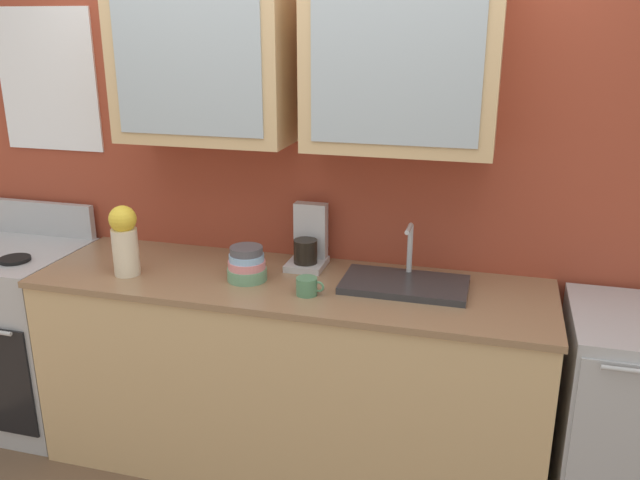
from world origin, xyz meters
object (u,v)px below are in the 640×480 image
sink_faucet (405,283)px  coffee_maker (308,243)px  cup_near_sink (307,286)px  dishwasher (639,424)px  stove_range (19,334)px  vase (125,239)px  bowl_stack (247,264)px

sink_faucet → coffee_maker: (-0.48, 0.16, 0.09)m
sink_faucet → cup_near_sink: 0.43m
sink_faucet → dishwasher: bearing=-3.6°
stove_range → vase: 0.99m
coffee_maker → sink_faucet: bearing=-18.0°
cup_near_sink → coffee_maker: coffee_maker is taller
bowl_stack → cup_near_sink: bowl_stack is taller
stove_range → vase: size_ratio=3.48×
bowl_stack → coffee_maker: bearing=50.1°
bowl_stack → vase: 0.56m
bowl_stack → cup_near_sink: (0.31, -0.09, -0.03)m
stove_range → cup_near_sink: size_ratio=9.24×
vase → cup_near_sink: (0.85, -0.01, -0.13)m
vase → dishwasher: size_ratio=0.34×
stove_range → sink_faucet: bearing=1.7°
sink_faucet → cup_near_sink: size_ratio=4.44×
cup_near_sink → dishwasher: (1.37, 0.13, -0.51)m
bowl_stack → coffee_maker: size_ratio=0.61×
vase → sink_faucet: bearing=8.2°
vase → dishwasher: 2.31m
sink_faucet → vase: size_ratio=1.67×
vase → dishwasher: bearing=3.0°
dishwasher → cup_near_sink: bearing=-174.8°
stove_range → cup_near_sink: (1.62, -0.13, 0.50)m
stove_range → dishwasher: size_ratio=1.19×
vase → coffee_maker: (0.76, 0.33, -0.06)m
sink_faucet → bowl_stack: (-0.69, -0.10, 0.05)m
bowl_stack → vase: bearing=-171.5°
bowl_stack → stove_range: bearing=178.4°
cup_near_sink → coffee_maker: 0.36m
bowl_stack → dishwasher: bowl_stack is taller
stove_range → coffee_maker: coffee_maker is taller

